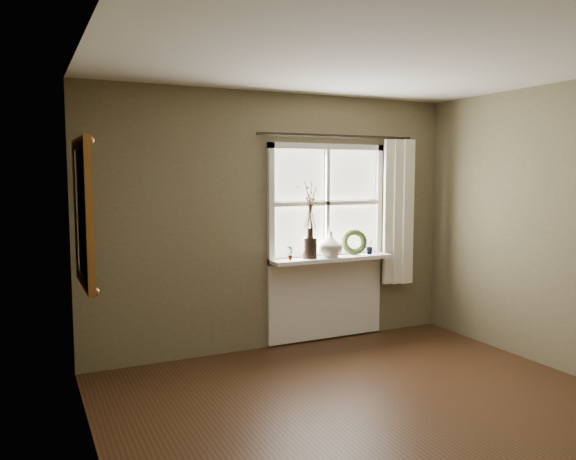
# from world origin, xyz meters

# --- Properties ---
(floor) EXTENTS (4.50, 4.50, 0.00)m
(floor) POSITION_xyz_m (0.00, 0.00, 0.00)
(floor) COLOR #361F11
(floor) RESTS_ON ground
(ceiling) EXTENTS (4.50, 4.50, 0.00)m
(ceiling) POSITION_xyz_m (0.00, 0.00, 2.60)
(ceiling) COLOR silver
(ceiling) RESTS_ON ground
(wall_back) EXTENTS (4.00, 0.10, 2.60)m
(wall_back) POSITION_xyz_m (0.00, 2.30, 1.30)
(wall_back) COLOR #6B6246
(wall_back) RESTS_ON ground
(wall_left) EXTENTS (0.10, 4.50, 2.60)m
(wall_left) POSITION_xyz_m (-2.05, 0.00, 1.30)
(wall_left) COLOR #6B6246
(wall_left) RESTS_ON ground
(window_frame) EXTENTS (1.36, 0.06, 1.24)m
(window_frame) POSITION_xyz_m (0.55, 2.23, 1.48)
(window_frame) COLOR white
(window_frame) RESTS_ON wall_back
(window_sill) EXTENTS (1.36, 0.26, 0.04)m
(window_sill) POSITION_xyz_m (0.55, 2.12, 0.90)
(window_sill) COLOR white
(window_sill) RESTS_ON wall_back
(window_apron) EXTENTS (1.36, 0.04, 0.88)m
(window_apron) POSITION_xyz_m (0.55, 2.23, 0.46)
(window_apron) COLOR white
(window_apron) RESTS_ON ground
(dark_jug) EXTENTS (0.18, 0.18, 0.22)m
(dark_jug) POSITION_xyz_m (0.29, 2.12, 1.03)
(dark_jug) COLOR black
(dark_jug) RESTS_ON window_sill
(cream_vase) EXTENTS (0.30, 0.30, 0.27)m
(cream_vase) POSITION_xyz_m (0.54, 2.12, 1.05)
(cream_vase) COLOR beige
(cream_vase) RESTS_ON window_sill
(wreath) EXTENTS (0.30, 0.22, 0.29)m
(wreath) POSITION_xyz_m (0.85, 2.16, 1.03)
(wreath) COLOR #2E3E1B
(wreath) RESTS_ON window_sill
(potted_plant_left) EXTENTS (0.09, 0.08, 0.15)m
(potted_plant_left) POSITION_xyz_m (0.07, 2.12, 1.00)
(potted_plant_left) COLOR #2E3E1B
(potted_plant_left) RESTS_ON window_sill
(potted_plant_right) EXTENTS (0.11, 0.10, 0.17)m
(potted_plant_right) POSITION_xyz_m (1.03, 2.12, 1.01)
(potted_plant_right) COLOR #2E3E1B
(potted_plant_right) RESTS_ON window_sill
(curtain) EXTENTS (0.36, 0.12, 1.59)m
(curtain) POSITION_xyz_m (1.39, 2.13, 1.37)
(curtain) COLOR white
(curtain) RESTS_ON wall_back
(curtain_rod) EXTENTS (1.84, 0.03, 0.03)m
(curtain_rod) POSITION_xyz_m (0.65, 2.17, 2.18)
(curtain_rod) COLOR black
(curtain_rod) RESTS_ON wall_back
(gilt_mirror) EXTENTS (0.10, 0.93, 1.11)m
(gilt_mirror) POSITION_xyz_m (-1.96, 1.48, 1.50)
(gilt_mirror) COLOR white
(gilt_mirror) RESTS_ON wall_left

